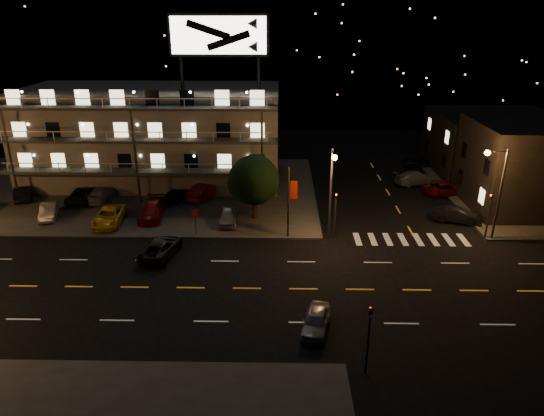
{
  "coord_description": "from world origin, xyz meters",
  "views": [
    {
      "loc": [
        4.34,
        -29.6,
        18.16
      ],
      "look_at": [
        3.63,
        8.0,
        2.92
      ],
      "focal_mm": 32.0,
      "sensor_mm": 36.0,
      "label": 1
    }
  ],
  "objects_px": {
    "road_car_east": "(316,320)",
    "road_car_west": "(161,247)",
    "side_car_0": "(457,215)",
    "lot_car_2": "(109,216)",
    "tree": "(254,181)",
    "lot_car_7": "(102,194)",
    "lot_car_4": "(228,216)"
  },
  "relations": [
    {
      "from": "road_car_west",
      "to": "lot_car_7",
      "type": "bearing_deg",
      "value": -43.08
    },
    {
      "from": "tree",
      "to": "side_car_0",
      "type": "bearing_deg",
      "value": -1.29
    },
    {
      "from": "lot_car_2",
      "to": "road_car_east",
      "type": "relative_size",
      "value": 1.36
    },
    {
      "from": "lot_car_4",
      "to": "road_car_east",
      "type": "bearing_deg",
      "value": -70.08
    },
    {
      "from": "tree",
      "to": "road_car_east",
      "type": "bearing_deg",
      "value": -74.55
    },
    {
      "from": "lot_car_2",
      "to": "road_car_east",
      "type": "xyz_separation_m",
      "value": [
        17.92,
        -15.52,
        -0.22
      ]
    },
    {
      "from": "lot_car_4",
      "to": "road_car_east",
      "type": "relative_size",
      "value": 1.06
    },
    {
      "from": "tree",
      "to": "lot_car_4",
      "type": "bearing_deg",
      "value": -150.44
    },
    {
      "from": "lot_car_4",
      "to": "road_car_east",
      "type": "height_order",
      "value": "lot_car_4"
    },
    {
      "from": "lot_car_7",
      "to": "road_car_east",
      "type": "bearing_deg",
      "value": 137.22
    },
    {
      "from": "tree",
      "to": "lot_car_4",
      "type": "xyz_separation_m",
      "value": [
        -2.33,
        -1.32,
        -2.94
      ]
    },
    {
      "from": "lot_car_2",
      "to": "side_car_0",
      "type": "height_order",
      "value": "lot_car_2"
    },
    {
      "from": "lot_car_4",
      "to": "road_car_east",
      "type": "distance_m",
      "value": 17.26
    },
    {
      "from": "lot_car_2",
      "to": "side_car_0",
      "type": "relative_size",
      "value": 1.17
    },
    {
      "from": "lot_car_4",
      "to": "lot_car_7",
      "type": "height_order",
      "value": "lot_car_7"
    },
    {
      "from": "lot_car_4",
      "to": "tree",
      "type": "bearing_deg",
      "value": 25.39
    },
    {
      "from": "side_car_0",
      "to": "road_car_west",
      "type": "relative_size",
      "value": 0.89
    },
    {
      "from": "road_car_east",
      "to": "lot_car_7",
      "type": "bearing_deg",
      "value": 146.52
    },
    {
      "from": "lot_car_7",
      "to": "road_car_west",
      "type": "xyz_separation_m",
      "value": [
        8.78,
        -11.75,
        -0.19
      ]
    },
    {
      "from": "lot_car_4",
      "to": "side_car_0",
      "type": "xyz_separation_m",
      "value": [
        21.21,
        0.89,
        -0.11
      ]
    },
    {
      "from": "side_car_0",
      "to": "lot_car_2",
      "type": "bearing_deg",
      "value": 110.94
    },
    {
      "from": "side_car_0",
      "to": "road_car_east",
      "type": "relative_size",
      "value": 1.16
    },
    {
      "from": "side_car_0",
      "to": "road_car_west",
      "type": "height_order",
      "value": "side_car_0"
    },
    {
      "from": "side_car_0",
      "to": "lot_car_7",
      "type": "bearing_deg",
      "value": 101.18
    },
    {
      "from": "tree",
      "to": "road_car_west",
      "type": "xyz_separation_m",
      "value": [
        -7.05,
        -7.46,
        -3.08
      ]
    },
    {
      "from": "tree",
      "to": "lot_car_4",
      "type": "height_order",
      "value": "tree"
    },
    {
      "from": "tree",
      "to": "road_car_west",
      "type": "height_order",
      "value": "tree"
    },
    {
      "from": "side_car_0",
      "to": "road_car_east",
      "type": "bearing_deg",
      "value": 158.54
    },
    {
      "from": "road_car_east",
      "to": "road_car_west",
      "type": "bearing_deg",
      "value": 153.41
    },
    {
      "from": "tree",
      "to": "side_car_0",
      "type": "height_order",
      "value": "tree"
    },
    {
      "from": "side_car_0",
      "to": "road_car_east",
      "type": "height_order",
      "value": "side_car_0"
    },
    {
      "from": "lot_car_2",
      "to": "side_car_0",
      "type": "bearing_deg",
      "value": -1.83
    }
  ]
}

